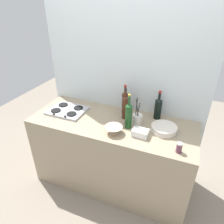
{
  "coord_description": "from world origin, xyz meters",
  "views": [
    {
      "loc": [
        0.7,
        -1.73,
        2.09
      ],
      "look_at": [
        0.0,
        0.0,
        1.02
      ],
      "focal_mm": 32.79,
      "sensor_mm": 36.0,
      "label": 1
    }
  ],
  "objects_px": {
    "wine_bottle_mid_right": "(125,107)",
    "utensil_crock": "(137,119)",
    "mixing_bowl": "(114,129)",
    "condiment_jar_front": "(179,148)",
    "butter_dish": "(140,133)",
    "wine_bottle_mid_left": "(158,108)",
    "stovetop_hob": "(67,110)",
    "wine_bottle_leftmost": "(125,102)",
    "plate_stack": "(164,129)",
    "wine_bottle_rightmost": "(129,115)"
  },
  "relations": [
    {
      "from": "stovetop_hob",
      "to": "wine_bottle_leftmost",
      "type": "bearing_deg",
      "value": 19.94
    },
    {
      "from": "condiment_jar_front",
      "to": "butter_dish",
      "type": "bearing_deg",
      "value": 164.33
    },
    {
      "from": "plate_stack",
      "to": "stovetop_hob",
      "type": "bearing_deg",
      "value": -178.95
    },
    {
      "from": "wine_bottle_leftmost",
      "to": "utensil_crock",
      "type": "height_order",
      "value": "wine_bottle_leftmost"
    },
    {
      "from": "wine_bottle_mid_left",
      "to": "butter_dish",
      "type": "distance_m",
      "value": 0.41
    },
    {
      "from": "butter_dish",
      "to": "wine_bottle_mid_right",
      "type": "bearing_deg",
      "value": 133.81
    },
    {
      "from": "mixing_bowl",
      "to": "utensil_crock",
      "type": "xyz_separation_m",
      "value": [
        0.17,
        0.25,
        0.02
      ]
    },
    {
      "from": "butter_dish",
      "to": "plate_stack",
      "type": "bearing_deg",
      "value": 39.87
    },
    {
      "from": "mixing_bowl",
      "to": "condiment_jar_front",
      "type": "relative_size",
      "value": 1.88
    },
    {
      "from": "mixing_bowl",
      "to": "butter_dish",
      "type": "xyz_separation_m",
      "value": [
        0.26,
        0.05,
        -0.01
      ]
    },
    {
      "from": "wine_bottle_mid_right",
      "to": "condiment_jar_front",
      "type": "height_order",
      "value": "wine_bottle_mid_right"
    },
    {
      "from": "wine_bottle_mid_right",
      "to": "utensil_crock",
      "type": "bearing_deg",
      "value": -21.12
    },
    {
      "from": "wine_bottle_mid_right",
      "to": "stovetop_hob",
      "type": "bearing_deg",
      "value": -170.65
    },
    {
      "from": "plate_stack",
      "to": "utensil_crock",
      "type": "xyz_separation_m",
      "value": [
        -0.29,
        0.03,
        0.03
      ]
    },
    {
      "from": "plate_stack",
      "to": "butter_dish",
      "type": "relative_size",
      "value": 1.72
    },
    {
      "from": "mixing_bowl",
      "to": "butter_dish",
      "type": "distance_m",
      "value": 0.26
    },
    {
      "from": "mixing_bowl",
      "to": "condiment_jar_front",
      "type": "xyz_separation_m",
      "value": [
        0.63,
        -0.05,
        0.01
      ]
    },
    {
      "from": "mixing_bowl",
      "to": "stovetop_hob",
      "type": "bearing_deg",
      "value": 163.49
    },
    {
      "from": "wine_bottle_rightmost",
      "to": "butter_dish",
      "type": "height_order",
      "value": "wine_bottle_rightmost"
    },
    {
      "from": "wine_bottle_leftmost",
      "to": "mixing_bowl",
      "type": "xyz_separation_m",
      "value": [
        0.03,
        -0.43,
        -0.1
      ]
    },
    {
      "from": "wine_bottle_mid_right",
      "to": "wine_bottle_leftmost",
      "type": "bearing_deg",
      "value": 110.29
    },
    {
      "from": "stovetop_hob",
      "to": "condiment_jar_front",
      "type": "height_order",
      "value": "condiment_jar_front"
    },
    {
      "from": "wine_bottle_leftmost",
      "to": "wine_bottle_mid_right",
      "type": "relative_size",
      "value": 0.96
    },
    {
      "from": "wine_bottle_mid_left",
      "to": "stovetop_hob",
      "type": "bearing_deg",
      "value": -166.14
    },
    {
      "from": "plate_stack",
      "to": "condiment_jar_front",
      "type": "height_order",
      "value": "condiment_jar_front"
    },
    {
      "from": "wine_bottle_leftmost",
      "to": "wine_bottle_rightmost",
      "type": "relative_size",
      "value": 0.91
    },
    {
      "from": "butter_dish",
      "to": "utensil_crock",
      "type": "height_order",
      "value": "utensil_crock"
    },
    {
      "from": "utensil_crock",
      "to": "wine_bottle_leftmost",
      "type": "bearing_deg",
      "value": 138.48
    },
    {
      "from": "stovetop_hob",
      "to": "mixing_bowl",
      "type": "xyz_separation_m",
      "value": [
        0.67,
        -0.2,
        0.03
      ]
    },
    {
      "from": "butter_dish",
      "to": "condiment_jar_front",
      "type": "height_order",
      "value": "condiment_jar_front"
    },
    {
      "from": "utensil_crock",
      "to": "condiment_jar_front",
      "type": "bearing_deg",
      "value": -33.06
    },
    {
      "from": "plate_stack",
      "to": "wine_bottle_leftmost",
      "type": "distance_m",
      "value": 0.54
    },
    {
      "from": "wine_bottle_mid_right",
      "to": "butter_dish",
      "type": "distance_m",
      "value": 0.37
    },
    {
      "from": "mixing_bowl",
      "to": "condiment_jar_front",
      "type": "height_order",
      "value": "condiment_jar_front"
    },
    {
      "from": "utensil_crock",
      "to": "condiment_jar_front",
      "type": "height_order",
      "value": "utensil_crock"
    },
    {
      "from": "plate_stack",
      "to": "utensil_crock",
      "type": "relative_size",
      "value": 0.87
    },
    {
      "from": "mixing_bowl",
      "to": "condiment_jar_front",
      "type": "bearing_deg",
      "value": -4.81
    },
    {
      "from": "wine_bottle_rightmost",
      "to": "utensil_crock",
      "type": "relative_size",
      "value": 1.24
    },
    {
      "from": "wine_bottle_mid_left",
      "to": "condiment_jar_front",
      "type": "relative_size",
      "value": 3.4
    },
    {
      "from": "wine_bottle_mid_right",
      "to": "utensil_crock",
      "type": "height_order",
      "value": "wine_bottle_mid_right"
    },
    {
      "from": "wine_bottle_mid_left",
      "to": "wine_bottle_rightmost",
      "type": "height_order",
      "value": "wine_bottle_rightmost"
    },
    {
      "from": "wine_bottle_mid_right",
      "to": "butter_dish",
      "type": "xyz_separation_m",
      "value": [
        0.25,
        -0.26,
        -0.11
      ]
    },
    {
      "from": "wine_bottle_leftmost",
      "to": "wine_bottle_mid_left",
      "type": "distance_m",
      "value": 0.38
    },
    {
      "from": "utensil_crock",
      "to": "condiment_jar_front",
      "type": "relative_size",
      "value": 3.16
    },
    {
      "from": "butter_dish",
      "to": "utensil_crock",
      "type": "distance_m",
      "value": 0.22
    },
    {
      "from": "wine_bottle_leftmost",
      "to": "butter_dish",
      "type": "height_order",
      "value": "wine_bottle_leftmost"
    },
    {
      "from": "wine_bottle_leftmost",
      "to": "wine_bottle_mid_left",
      "type": "relative_size",
      "value": 1.05
    },
    {
      "from": "wine_bottle_mid_left",
      "to": "wine_bottle_rightmost",
      "type": "distance_m",
      "value": 0.38
    },
    {
      "from": "wine_bottle_leftmost",
      "to": "wine_bottle_rightmost",
      "type": "height_order",
      "value": "wine_bottle_rightmost"
    },
    {
      "from": "mixing_bowl",
      "to": "utensil_crock",
      "type": "bearing_deg",
      "value": 55.49
    }
  ]
}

